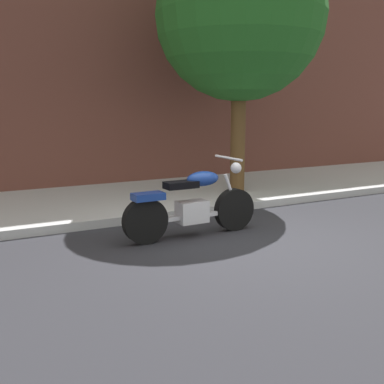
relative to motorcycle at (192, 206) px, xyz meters
The scene contains 5 objects.
ground_plane 0.90m from the motorcycle, 42.96° to the right, with size 60.00×60.00×0.00m, color #28282D.
sidewalk 2.77m from the motorcycle, 78.11° to the left, with size 25.51×3.26×0.14m, color #B1B1B1.
building_facade 5.75m from the motorcycle, 82.94° to the left, with size 25.51×0.50×7.80m, color brown.
motorcycle is the anchor object (origin of this frame).
street_tree 4.35m from the motorcycle, 44.05° to the left, with size 3.31×3.31×5.28m.
Camera 1 is at (-3.66, -5.35, 1.92)m, focal length 43.59 mm.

